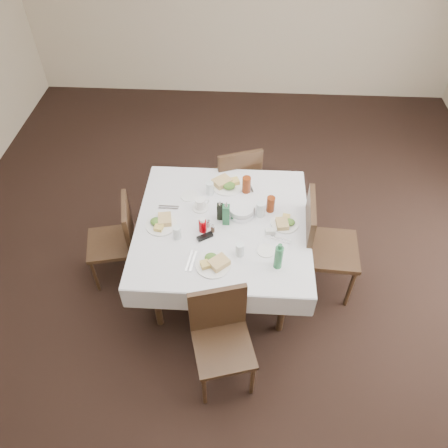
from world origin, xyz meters
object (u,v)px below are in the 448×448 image
at_px(green_bottle, 279,257).
at_px(chair_west, 119,236).
at_px(bread_basket, 241,211).
at_px(chair_south, 221,332).
at_px(water_s, 240,250).
at_px(oil_cruet_green, 226,214).
at_px(dining_table, 223,229).
at_px(water_n, 210,188).
at_px(chair_east, 320,242).
at_px(oil_cruet_dark, 220,211).
at_px(coffee_mug, 201,204).
at_px(chair_north, 236,179).
at_px(water_e, 261,209).
at_px(ketchup_bottle, 203,225).
at_px(water_w, 177,233).

bearing_deg(green_bottle, chair_west, 161.21).
bearing_deg(bread_basket, chair_south, -96.51).
xyz_separation_m(water_s, oil_cruet_green, (-0.12, 0.34, 0.04)).
height_order(dining_table, water_n, water_n).
height_order(chair_east, chair_west, chair_east).
relative_size(oil_cruet_dark, oil_cruet_green, 0.83).
bearing_deg(coffee_mug, chair_north, 67.10).
height_order(oil_cruet_dark, coffee_mug, oil_cruet_dark).
bearing_deg(water_e, oil_cruet_green, -159.40).
bearing_deg(chair_east, ketchup_bottle, -174.75).
bearing_deg(chair_east, dining_table, 179.46).
height_order(chair_south, oil_cruet_dark, oil_cruet_dark).
relative_size(bread_basket, oil_cruet_dark, 1.16).
relative_size(water_e, bread_basket, 0.58).
bearing_deg(dining_table, water_n, 110.55).
xyz_separation_m(chair_north, water_e, (0.23, -0.74, 0.30)).
relative_size(water_s, ketchup_bottle, 0.88).
distance_m(water_e, oil_cruet_green, 0.31).
height_order(chair_south, water_n, chair_south).
bearing_deg(water_s, oil_cruet_dark, 114.49).
height_order(dining_table, ketchup_bottle, ketchup_bottle).
height_order(chair_east, bread_basket, chair_east).
bearing_deg(water_e, chair_south, -105.51).
relative_size(chair_west, green_bottle, 3.53).
height_order(chair_north, oil_cruet_dark, oil_cruet_dark).
distance_m(water_s, bread_basket, 0.46).
bearing_deg(oil_cruet_dark, water_w, -144.18).
height_order(bread_basket, oil_cruet_dark, oil_cruet_dark).
bearing_deg(oil_cruet_green, chair_east, -0.87).
distance_m(water_s, ketchup_bottle, 0.39).
relative_size(oil_cruet_green, coffee_mug, 1.65).
height_order(dining_table, chair_east, chair_east).
distance_m(chair_north, water_w, 1.17).
xyz_separation_m(chair_north, water_w, (-0.45, -1.04, 0.29)).
xyz_separation_m(chair_east, water_w, (-1.19, -0.18, 0.23)).
height_order(chair_south, bread_basket, chair_south).
xyz_separation_m(chair_west, coffee_mug, (0.73, 0.14, 0.31)).
xyz_separation_m(chair_north, bread_basket, (0.06, -0.73, 0.27)).
relative_size(chair_east, chair_west, 1.18).
bearing_deg(chair_north, coffee_mug, -112.90).
height_order(water_s, oil_cruet_green, oil_cruet_green).
bearing_deg(water_w, chair_west, 159.38).
relative_size(chair_south, green_bottle, 3.65).
bearing_deg(oil_cruet_green, oil_cruet_dark, 137.28).
xyz_separation_m(chair_west, water_n, (0.80, 0.33, 0.33)).
relative_size(dining_table, bread_basket, 6.14).
xyz_separation_m(water_e, bread_basket, (-0.16, 0.01, -0.03)).
relative_size(chair_south, bread_basket, 3.82).
bearing_deg(bread_basket, oil_cruet_dark, -160.19).
bearing_deg(dining_table, oil_cruet_dark, 115.66).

